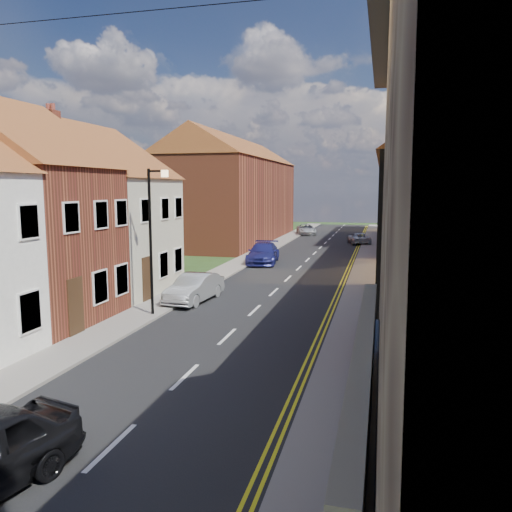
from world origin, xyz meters
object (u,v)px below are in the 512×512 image
object	(u,v)px
car_mid	(194,288)
car_distant_b	(359,238)
lamppost	(152,232)
car_far	(263,253)
car_distant	(306,230)

from	to	relation	value
car_mid	car_distant_b	bearing A→B (deg)	82.23
lamppost	car_mid	bearing A→B (deg)	78.59
car_mid	car_far	world-z (taller)	car_far
lamppost	car_distant	world-z (taller)	lamppost
car_mid	car_distant	size ratio (longest dim) A/B	0.93
lamppost	car_distant_b	distance (m)	30.95
lamppost	car_mid	world-z (taller)	lamppost
car_distant	car_distant_b	xyz separation A→B (m)	(6.33, -8.27, -0.06)
car_mid	car_far	size ratio (longest dim) A/B	0.80
lamppost	car_far	xyz separation A→B (m)	(0.95, 15.69, -2.81)
lamppost	car_mid	size ratio (longest dim) A/B	1.50
car_distant_b	car_mid	bearing A→B (deg)	63.65
car_mid	car_far	xyz separation A→B (m)	(0.33, 12.66, 0.07)
car_mid	car_distant	world-z (taller)	car_mid
lamppost	car_far	size ratio (longest dim) A/B	1.20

